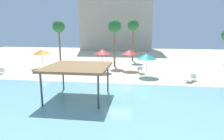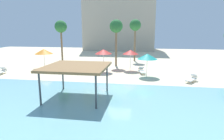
{
  "view_description": "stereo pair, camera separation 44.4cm",
  "coord_description": "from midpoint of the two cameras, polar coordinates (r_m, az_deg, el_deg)",
  "views": [
    {
      "loc": [
        1.8,
        -17.31,
        5.28
      ],
      "look_at": [
        -0.84,
        2.0,
        1.3
      ],
      "focal_mm": 31.7,
      "sensor_mm": 36.0,
      "label": 1
    },
    {
      "loc": [
        2.24,
        -17.25,
        5.28
      ],
      "look_at": [
        -0.84,
        2.0,
        1.3
      ],
      "focal_mm": 31.7,
      "sensor_mm": 36.0,
      "label": 2
    }
  ],
  "objects": [
    {
      "name": "beach_umbrella_teal_2",
      "position": [
        22.76,
        9.4,
        3.91
      ],
      "size": [
        2.26,
        2.26,
        2.63
      ],
      "color": "silver",
      "rests_on": "ground"
    },
    {
      "name": "beach_umbrella_red_0",
      "position": [
        25.93,
        4.54,
        5.2
      ],
      "size": [
        2.07,
        2.07,
        2.72
      ],
      "color": "silver",
      "rests_on": "ground"
    },
    {
      "name": "palm_tree_1",
      "position": [
        32.43,
        -15.48,
        11.68
      ],
      "size": [
        1.9,
        1.9,
        6.72
      ],
      "color": "brown",
      "rests_on": "ground"
    },
    {
      "name": "shade_pavilion",
      "position": [
        15.36,
        -10.7,
        0.66
      ],
      "size": [
        4.72,
        4.72,
        2.58
      ],
      "color": "#42474C",
      "rests_on": "ground"
    },
    {
      "name": "beach_umbrella_orange_3",
      "position": [
        29.12,
        -19.98,
        5.01
      ],
      "size": [
        2.49,
        2.49,
        2.66
      ],
      "color": "silver",
      "rests_on": "ground"
    },
    {
      "name": "lounge_chair_1",
      "position": [
        22.1,
        21.3,
        -2.2
      ],
      "size": [
        1.53,
        1.92,
        0.74
      ],
      "rotation": [
        0.0,
        0.0,
        -2.14
      ],
      "color": "white",
      "rests_on": "ground"
    },
    {
      "name": "palm_tree_0",
      "position": [
        33.91,
        5.76,
        12.44
      ],
      "size": [
        1.9,
        1.9,
        6.99
      ],
      "color": "brown",
      "rests_on": "ground"
    },
    {
      "name": "beach_umbrella_red_1",
      "position": [
        25.01,
        -3.29,
        5.32
      ],
      "size": [
        2.15,
        2.15,
        2.88
      ],
      "color": "silver",
      "rests_on": "ground"
    },
    {
      "name": "hotel_block_0",
      "position": [
        54.72,
        1.32,
        15.33
      ],
      "size": [
        17.87,
        11.62,
        17.8
      ],
      "primitive_type": "cube",
      "color": "#B2A893",
      "rests_on": "ground"
    },
    {
      "name": "palm_tree_3",
      "position": [
        28.98,
        0.32,
        12.18
      ],
      "size": [
        1.9,
        1.9,
        6.73
      ],
      "color": "brown",
      "rests_on": "ground"
    },
    {
      "name": "lounge_chair_0",
      "position": [
        24.63,
        7.83,
        -0.16
      ],
      "size": [
        0.95,
        1.98,
        0.74
      ],
      "rotation": [
        0.0,
        0.0,
        -1.38
      ],
      "color": "white",
      "rests_on": "ground"
    },
    {
      "name": "ground_plane",
      "position": [
        18.18,
        1.09,
        -5.35
      ],
      "size": [
        80.0,
        80.0,
        0.0
      ],
      "primitive_type": "plane",
      "color": "beige"
    },
    {
      "name": "lagoon_water",
      "position": [
        13.28,
        -1.62,
        -11.8
      ],
      "size": [
        44.0,
        13.5,
        0.04
      ],
      "primitive_type": "cube",
      "color": "#7AB7C1",
      "rests_on": "ground"
    }
  ]
}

